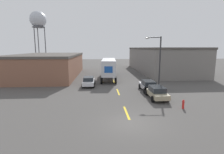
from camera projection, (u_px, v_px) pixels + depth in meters
The scene contains 11 objects.
ground_plane at pixel (131, 123), 13.90m from camera, with size 160.00×160.00×0.00m, color #4C4947.
road_centerline at pixel (118, 92), 23.79m from camera, with size 0.20×18.75×0.01m.
warehouse_left at pixel (49, 65), 36.91m from camera, with size 12.24×21.64×4.64m.
warehouse_right at pixel (160, 59), 44.53m from camera, with size 11.39×27.36×6.01m.
semi_truck at pixel (109, 67), 33.95m from camera, with size 3.33×12.54×3.83m.
parked_car_right_near at pixel (157, 92), 20.61m from camera, with size 1.92×4.49×1.47m.
parked_car_right_mid at pixel (148, 86), 24.18m from camera, with size 1.92×4.49×1.47m.
parked_car_left_far at pixel (89, 81), 27.42m from camera, with size 1.92×4.49×1.47m.
water_tower at pixel (38, 20), 56.64m from camera, with size 5.27×5.27×17.67m.
street_lamp at pixel (158, 59), 24.81m from camera, with size 2.31×0.32×7.51m.
fire_hydrant at pixel (183, 104), 17.21m from camera, with size 0.22×0.22×0.91m.
Camera 1 is at (-2.38, -12.97, 5.94)m, focal length 28.00 mm.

